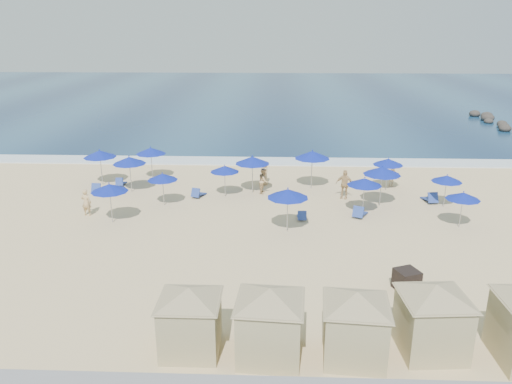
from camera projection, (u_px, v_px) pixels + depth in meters
ground at (283, 240)px, 25.66m from camera, size 160.00×160.00×0.00m
ocean at (278, 96)px, 77.78m from camera, size 160.00×80.00×0.06m
surf_line at (281, 161)px, 40.34m from camera, size 160.00×2.50×0.08m
trash_bin at (407, 280)px, 20.71m from camera, size 1.15×1.15×0.89m
cabana_0 at (190, 311)px, 16.51m from camera, size 4.17×4.17×2.61m
cabana_1 at (270, 314)px, 16.18m from camera, size 4.44×4.44×2.79m
cabana_2 at (356, 317)px, 16.12m from camera, size 4.29×4.29×2.70m
cabana_3 at (434, 310)px, 16.43m from camera, size 4.41×4.41×2.77m
umbrella_0 at (100, 154)px, 33.94m from camera, size 2.22×2.22×2.52m
umbrella_1 at (109, 188)px, 27.36m from camera, size 2.05×2.05×2.34m
umbrella_2 at (151, 151)px, 35.20m from camera, size 2.11×2.11×2.40m
umbrella_3 at (162, 177)px, 30.07m from camera, size 1.84×1.84×2.09m
umbrella_4 at (225, 169)px, 31.68m from camera, size 1.86×1.86×2.11m
umbrella_5 at (252, 160)px, 32.21m from camera, size 2.26×2.26×2.57m
umbrella_6 at (288, 193)px, 26.02m from camera, size 2.19×2.19×2.49m
umbrella_7 at (312, 155)px, 33.11m from camera, size 2.37×2.37×2.69m
umbrella_8 at (365, 182)px, 28.60m from camera, size 2.00×2.00×2.27m
umbrella_9 at (388, 162)px, 32.82m from camera, size 1.99×1.99×2.27m
umbrella_10 at (447, 179)px, 29.80m from camera, size 1.82×1.82×2.07m
umbrella_11 at (463, 196)px, 26.73m from camera, size 1.83×1.83×2.08m
umbrella_12 at (382, 171)px, 29.81m from camera, size 2.27×2.27×2.58m
umbrella_13 at (129, 160)px, 32.46m from camera, size 2.17×2.17×2.47m
beach_chair_0 at (98, 189)px, 32.88m from camera, size 0.68×1.38×0.74m
beach_chair_1 at (121, 182)px, 34.34m from camera, size 0.56×1.18×0.64m
beach_chair_2 at (198, 193)px, 32.03m from camera, size 0.92×1.36×0.69m
beach_chair_3 at (302, 216)px, 28.31m from camera, size 0.50×1.13×0.62m
beach_chair_4 at (360, 213)px, 28.68m from camera, size 1.11×1.49×0.75m
beach_chair_5 at (430, 198)px, 31.05m from camera, size 0.78×1.46×0.77m
beachgoer_0 at (86, 202)px, 28.76m from camera, size 0.63×0.46×1.60m
beachgoer_1 at (264, 181)px, 32.66m from camera, size 0.76×0.91×1.66m
beachgoer_2 at (344, 184)px, 31.58m from camera, size 1.19×0.80×1.87m
beachgoer_3 at (392, 175)px, 33.97m from camera, size 1.18×0.86×1.63m
beachgoer_4 at (264, 172)px, 34.40m from camera, size 0.63×0.89×1.71m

